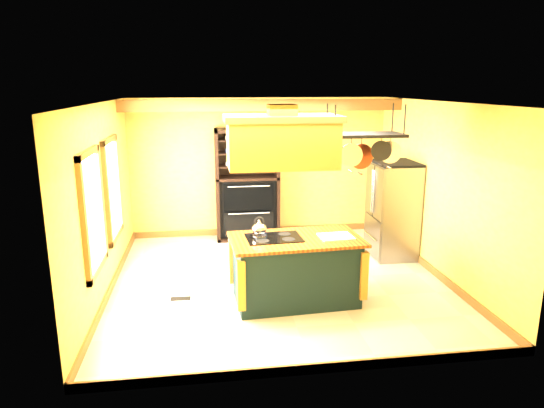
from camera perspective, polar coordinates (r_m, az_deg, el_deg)
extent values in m
plane|color=beige|center=(7.56, 0.78, -9.03)|extent=(5.00, 5.00, 0.00)
plane|color=white|center=(6.96, 0.86, 11.88)|extent=(5.00, 5.00, 0.00)
cube|color=#E8B354|center=(9.57, -1.50, 4.31)|extent=(5.00, 0.02, 2.70)
cube|color=#E8B354|center=(4.78, 5.46, -5.67)|extent=(5.00, 0.02, 2.70)
cube|color=#E8B354|center=(7.20, -19.24, 0.31)|extent=(0.02, 5.00, 2.70)
cube|color=#E8B354|center=(7.92, 19.01, 1.51)|extent=(0.02, 5.00, 2.70)
cube|color=brown|center=(8.65, -0.93, 11.55)|extent=(5.00, 0.15, 0.20)
cube|color=brown|center=(6.42, -20.33, -0.91)|extent=(0.06, 1.06, 1.56)
cube|color=white|center=(6.42, -20.11, -0.91)|extent=(0.02, 0.85, 1.34)
cube|color=brown|center=(7.76, -18.24, 1.71)|extent=(0.06, 1.06, 1.56)
cube|color=white|center=(7.76, -18.06, 1.72)|extent=(0.02, 0.85, 1.34)
cube|color=black|center=(6.76, 2.78, -7.88)|extent=(1.69, 0.99, 0.88)
cube|color=brown|center=(6.60, 2.82, -4.17)|extent=(1.83, 1.09, 0.04)
cube|color=black|center=(6.57, 0.21, -3.99)|extent=(0.77, 0.56, 0.01)
ellipsoid|color=silver|center=(6.62, -1.50, -2.92)|extent=(0.20, 0.20, 0.16)
cube|color=white|center=(6.67, 7.53, -3.81)|extent=(0.46, 0.37, 0.02)
cube|color=#BD892F|center=(6.28, 1.16, 7.02)|extent=(1.39, 0.75, 0.59)
cube|color=brown|center=(6.25, 1.17, 10.06)|extent=(1.47, 0.83, 0.08)
cube|color=#BD892F|center=(6.25, 1.18, 10.67)|extent=(0.35, 0.35, 0.21)
cube|color=black|center=(6.54, 10.82, 8.00)|extent=(1.02, 0.51, 0.04)
cylinder|color=black|center=(6.19, 7.44, 9.66)|extent=(0.02, 0.02, 0.40)
cylinder|color=black|center=(6.87, 14.01, 9.78)|extent=(0.02, 0.02, 0.40)
cylinder|color=black|center=(6.54, 7.06, 6.37)|extent=(0.26, 0.03, 0.26)
cylinder|color=silver|center=(6.41, 9.28, 5.69)|extent=(0.30, 0.03, 0.30)
cylinder|color=#A8432A|center=(6.67, 10.42, 5.53)|extent=(0.35, 0.03, 0.35)
cylinder|color=black|center=(6.54, 12.72, 6.13)|extent=(0.26, 0.03, 0.26)
cylinder|color=silver|center=(6.80, 13.71, 5.95)|extent=(0.30, 0.03, 0.30)
cube|color=gray|center=(8.65, 14.06, -0.78)|extent=(0.68, 0.83, 1.63)
cube|color=gray|center=(8.25, 12.45, 1.18)|extent=(0.03, 0.40, 0.88)
cube|color=gray|center=(8.63, 11.50, 1.79)|extent=(0.03, 0.40, 0.88)
cube|color=gray|center=(8.64, 11.70, -3.69)|extent=(0.03, 0.80, 0.69)
cube|color=black|center=(8.87, 13.76, -5.69)|extent=(0.65, 0.79, 0.06)
cube|color=black|center=(9.55, -3.06, 2.56)|extent=(1.21, 0.06, 2.14)
cube|color=black|center=(9.30, -6.46, 2.18)|extent=(0.06, 0.51, 2.14)
cube|color=black|center=(9.40, 0.56, 2.39)|extent=(0.06, 0.51, 2.14)
cube|color=black|center=(9.30, -2.94, 3.13)|extent=(1.21, 0.51, 0.05)
cube|color=black|center=(9.45, -2.92, -0.26)|extent=(1.09, 0.41, 1.15)
cube|color=black|center=(9.10, -2.76, 0.80)|extent=(0.94, 0.04, 0.51)
cube|color=black|center=(9.23, -2.72, -2.30)|extent=(0.94, 0.04, 0.46)
cube|color=black|center=(9.26, -2.96, 4.54)|extent=(1.09, 0.45, 0.02)
cube|color=black|center=(9.22, -2.98, 6.08)|extent=(1.09, 0.45, 0.02)
cube|color=black|center=(9.19, -3.00, 7.57)|extent=(1.09, 0.45, 0.02)
cylinder|color=white|center=(9.18, -4.79, 4.75)|extent=(0.22, 0.22, 0.07)
cylinder|color=#4770C7|center=(9.19, -0.93, 6.70)|extent=(0.10, 0.10, 0.17)
cube|color=black|center=(7.09, -10.71, -10.87)|extent=(0.28, 0.13, 0.01)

